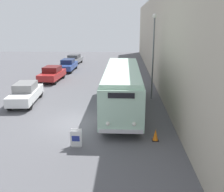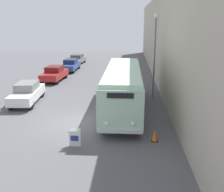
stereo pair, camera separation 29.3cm
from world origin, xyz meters
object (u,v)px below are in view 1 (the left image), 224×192
(parked_car_mid, at_px, (52,74))
(parked_car_far, at_px, (68,65))
(traffic_cone, at_px, (155,135))
(parked_car_near, at_px, (26,93))
(vintage_bus, at_px, (122,86))
(streetlamp, at_px, (154,46))
(parked_car_distant, at_px, (74,59))
(sign_board, at_px, (76,139))

(parked_car_mid, bearing_deg, parked_car_far, 89.19)
(parked_car_far, height_order, traffic_cone, parked_car_far)
(parked_car_near, distance_m, traffic_cone, 11.35)
(parked_car_near, bearing_deg, vintage_bus, -13.21)
(streetlamp, xyz_separation_m, parked_car_far, (-9.61, 12.40, -3.60))
(parked_car_distant, height_order, traffic_cone, parked_car_distant)
(streetlamp, bearing_deg, parked_car_near, -170.50)
(parked_car_near, bearing_deg, parked_car_far, 83.97)
(sign_board, distance_m, parked_car_far, 21.86)
(parked_car_mid, xyz_separation_m, traffic_cone, (9.49, -14.33, -0.48))
(parked_car_near, bearing_deg, traffic_cone, -38.40)
(streetlamp, bearing_deg, parked_car_distant, 118.60)
(sign_board, xyz_separation_m, parked_car_near, (-5.27, 7.23, 0.37))
(streetlamp, bearing_deg, sign_board, -117.86)
(vintage_bus, height_order, parked_car_distant, vintage_bus)
(streetlamp, xyz_separation_m, parked_car_near, (-9.97, -1.67, -3.56))
(parked_car_mid, distance_m, parked_car_far, 6.07)
(sign_board, relative_size, parked_car_mid, 0.20)
(parked_car_mid, xyz_separation_m, parked_car_far, (0.44, 6.06, -0.03))
(traffic_cone, bearing_deg, streetlamp, 86.02)
(parked_car_near, xyz_separation_m, parked_car_far, (0.37, 14.07, -0.04))
(traffic_cone, bearing_deg, parked_car_distant, 109.67)
(parked_car_near, relative_size, parked_car_distant, 1.01)
(parked_car_mid, height_order, traffic_cone, parked_car_mid)
(vintage_bus, distance_m, parked_car_mid, 11.96)
(sign_board, bearing_deg, parked_car_distant, 100.87)
(sign_board, xyz_separation_m, parked_car_far, (-4.90, 21.30, 0.33))
(parked_car_distant, bearing_deg, sign_board, -74.20)
(parked_car_far, xyz_separation_m, traffic_cone, (9.05, -20.39, -0.46))
(vintage_bus, xyz_separation_m, sign_board, (-2.28, -6.08, -1.29))
(vintage_bus, distance_m, sign_board, 6.62)
(sign_board, height_order, parked_car_mid, parked_car_mid)
(parked_car_mid, bearing_deg, parked_car_distant, 92.63)
(parked_car_mid, bearing_deg, streetlamp, -28.93)
(parked_car_far, bearing_deg, vintage_bus, -63.98)
(parked_car_mid, height_order, parked_car_far, parked_car_mid)
(streetlamp, bearing_deg, parked_car_far, 127.77)
(vintage_bus, xyz_separation_m, traffic_cone, (1.87, -5.17, -1.42))
(parked_car_far, bearing_deg, parked_car_near, -90.74)
(vintage_bus, bearing_deg, streetlamp, 49.35)
(streetlamp, height_order, parked_car_distant, streetlamp)
(sign_board, bearing_deg, parked_car_far, 102.97)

